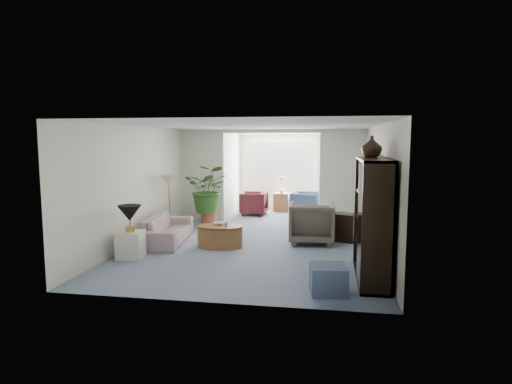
% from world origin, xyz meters
% --- Properties ---
extents(floor, '(6.00, 6.00, 0.00)m').
position_xyz_m(floor, '(0.00, 0.00, 0.00)').
color(floor, '#8090AA').
rests_on(floor, ground).
extents(sunroom_floor, '(2.60, 2.60, 0.00)m').
position_xyz_m(sunroom_floor, '(0.00, 4.10, 0.00)').
color(sunroom_floor, '#8090AA').
rests_on(sunroom_floor, ground).
extents(back_pier_left, '(1.20, 0.12, 2.50)m').
position_xyz_m(back_pier_left, '(-1.90, 3.00, 1.25)').
color(back_pier_left, white).
rests_on(back_pier_left, ground).
extents(back_pier_right, '(1.20, 0.12, 2.50)m').
position_xyz_m(back_pier_right, '(1.90, 3.00, 1.25)').
color(back_pier_right, white).
rests_on(back_pier_right, ground).
extents(back_header, '(2.60, 0.12, 0.10)m').
position_xyz_m(back_header, '(0.00, 3.00, 2.45)').
color(back_header, white).
rests_on(back_header, back_pier_left).
extents(window_pane, '(2.20, 0.02, 1.50)m').
position_xyz_m(window_pane, '(0.00, 5.18, 1.40)').
color(window_pane, white).
extents(window_blinds, '(2.20, 0.02, 1.50)m').
position_xyz_m(window_blinds, '(0.00, 5.15, 1.40)').
color(window_blinds, white).
extents(framed_picture, '(0.04, 0.50, 0.40)m').
position_xyz_m(framed_picture, '(2.46, -0.10, 1.70)').
color(framed_picture, '#B0A78C').
extents(sofa, '(1.01, 2.06, 0.58)m').
position_xyz_m(sofa, '(-1.92, 0.31, 0.29)').
color(sofa, '#B7AB9B').
rests_on(sofa, ground).
extents(end_table, '(0.51, 0.51, 0.50)m').
position_xyz_m(end_table, '(-2.12, -1.04, 0.25)').
color(end_table, white).
rests_on(end_table, ground).
extents(table_lamp, '(0.44, 0.44, 0.30)m').
position_xyz_m(table_lamp, '(-2.12, -1.04, 0.85)').
color(table_lamp, black).
rests_on(table_lamp, end_table).
extents(floor_lamp, '(0.36, 0.36, 0.28)m').
position_xyz_m(floor_lamp, '(-2.22, 1.27, 1.25)').
color(floor_lamp, beige).
rests_on(floor_lamp, ground).
extents(coffee_table, '(0.99, 0.99, 0.45)m').
position_xyz_m(coffee_table, '(-0.66, 0.04, 0.23)').
color(coffee_table, brown).
rests_on(coffee_table, ground).
extents(coffee_bowl, '(0.23, 0.23, 0.05)m').
position_xyz_m(coffee_bowl, '(-0.71, 0.14, 0.48)').
color(coffee_bowl, silver).
rests_on(coffee_bowl, coffee_table).
extents(coffee_cup, '(0.10, 0.10, 0.09)m').
position_xyz_m(coffee_cup, '(-0.51, -0.06, 0.49)').
color(coffee_cup, '#B7B5A0').
rests_on(coffee_cup, coffee_table).
extents(wingback_chair, '(0.97, 1.00, 0.88)m').
position_xyz_m(wingback_chair, '(1.19, 0.73, 0.44)').
color(wingback_chair, '#625C4D').
rests_on(wingback_chair, ground).
extents(side_table_dark, '(0.61, 0.55, 0.61)m').
position_xyz_m(side_table_dark, '(1.89, 1.03, 0.31)').
color(side_table_dark, black).
rests_on(side_table_dark, ground).
extents(entertainment_cabinet, '(0.46, 1.73, 1.93)m').
position_xyz_m(entertainment_cabinet, '(2.23, -1.57, 0.96)').
color(entertainment_cabinet, black).
rests_on(entertainment_cabinet, ground).
extents(cabinet_urn, '(0.34, 0.34, 0.35)m').
position_xyz_m(cabinet_urn, '(2.23, -1.07, 2.10)').
color(cabinet_urn, '#332011').
rests_on(cabinet_urn, entertainment_cabinet).
extents(ottoman, '(0.57, 0.57, 0.41)m').
position_xyz_m(ottoman, '(1.55, -2.36, 0.21)').
color(ottoman, slate).
rests_on(ottoman, ground).
extents(plant_pot, '(0.40, 0.40, 0.32)m').
position_xyz_m(plant_pot, '(-1.55, 2.35, 0.16)').
color(plant_pot, '#A3482F').
rests_on(plant_pot, ground).
extents(house_plant, '(1.13, 0.98, 1.25)m').
position_xyz_m(house_plant, '(-1.55, 2.35, 0.95)').
color(house_plant, '#326221').
rests_on(house_plant, plant_pot).
extents(sunroom_chair_blue, '(0.83, 0.81, 0.73)m').
position_xyz_m(sunroom_chair_blue, '(0.86, 4.02, 0.36)').
color(sunroom_chair_blue, slate).
rests_on(sunroom_chair_blue, ground).
extents(sunroom_chair_maroon, '(0.79, 0.77, 0.69)m').
position_xyz_m(sunroom_chair_maroon, '(-0.64, 4.02, 0.35)').
color(sunroom_chair_maroon, maroon).
rests_on(sunroom_chair_maroon, ground).
extents(sunroom_table, '(0.49, 0.39, 0.58)m').
position_xyz_m(sunroom_table, '(0.11, 4.77, 0.29)').
color(sunroom_table, brown).
rests_on(sunroom_table, ground).
extents(shelf_clutter, '(0.30, 1.01, 1.06)m').
position_xyz_m(shelf_clutter, '(2.18, -1.78, 0.94)').
color(shelf_clutter, '#32302D').
rests_on(shelf_clutter, entertainment_cabinet).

